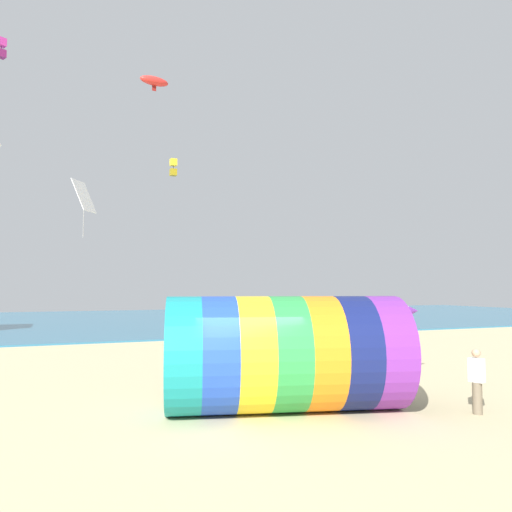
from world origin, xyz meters
The scene contains 9 objects.
ground_plane centered at (0.00, 0.00, 0.00)m, with size 120.00×120.00×0.00m, color #CCBA8C.
sea centered at (0.00, 38.22, 0.05)m, with size 120.00×40.00×0.10m, color teal.
giant_inflatable_tube centered at (1.31, 0.06, 1.49)m, with size 6.67×4.39×2.98m.
kite_handler centered at (5.69, -2.06, 0.84)m, with size 0.31×0.41×1.65m.
kite_yellow_box centered at (1.21, 13.23, 9.39)m, with size 0.34×0.34×0.93m.
kite_white_diamond centered at (-3.14, 12.79, 7.49)m, with size 1.24×1.35×2.75m.
kite_red_parafoil centered at (-0.50, 9.49, 12.21)m, with size 1.36×0.77×0.70m.
kite_magenta_box centered at (-7.06, 15.33, 15.15)m, with size 0.50×0.50×1.05m.
beach_flag centered at (7.74, 2.83, 2.25)m, with size 0.47×0.36×2.54m.
Camera 1 is at (-4.35, -11.86, 3.21)m, focal length 35.00 mm.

